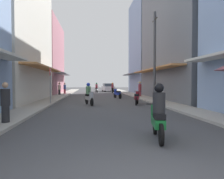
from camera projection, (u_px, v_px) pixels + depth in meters
ground_plane at (100, 98)px, 22.87m from camera, size 104.49×104.49×0.00m
sidewalk_left at (56, 98)px, 22.44m from camera, size 1.64×55.49×0.12m
sidewalk_right at (143, 97)px, 23.29m from camera, size 1.64×55.49×0.12m
building_left_mid at (2, 26)px, 18.48m from camera, size 7.05×12.25×12.61m
building_left_far at (37, 58)px, 30.65m from camera, size 7.05×11.23×9.89m
building_right_mid at (190, 21)px, 20.81m from camera, size 7.05×13.74×14.80m
building_right_far at (154, 47)px, 32.61m from camera, size 7.05×9.18×13.75m
motorbike_black at (112, 88)px, 34.09m from camera, size 0.55×1.81×1.58m
motorbike_silver at (89, 95)px, 15.68m from camera, size 0.72×1.75×1.58m
motorbike_white at (97, 88)px, 34.53m from camera, size 0.62×1.79×1.58m
motorbike_maroon at (137, 98)px, 16.18m from camera, size 0.72×1.75×0.96m
motorbike_blue at (117, 93)px, 22.24m from camera, size 0.71×1.76×0.96m
motorbike_green at (158, 115)px, 6.16m from camera, size 0.58×1.80×1.58m
parked_car at (108, 87)px, 39.18m from camera, size 2.15×4.25×1.45m
pedestrian_foreground at (140, 88)px, 23.88m from camera, size 0.44×0.44×1.74m
pedestrian_crossing at (5, 104)px, 8.19m from camera, size 0.34×0.34×1.61m
pedestrian_midway at (65, 89)px, 29.90m from camera, size 0.34×0.34×1.56m
pedestrian_far at (59, 88)px, 27.03m from camera, size 0.44×0.44×1.66m
utility_pole at (155, 57)px, 17.01m from camera, size 0.20×1.20×6.99m
street_sign_no_entry at (50, 81)px, 15.72m from camera, size 0.07×0.60×2.65m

